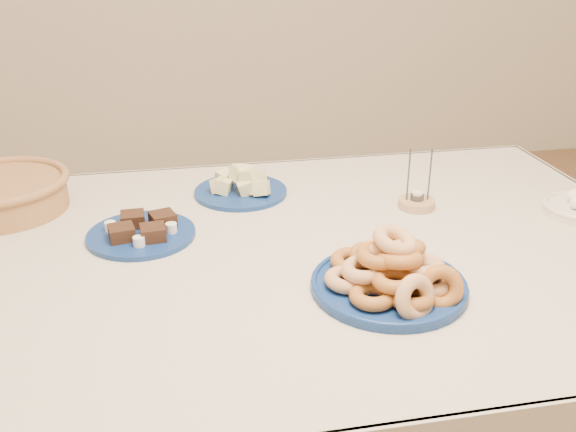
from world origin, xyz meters
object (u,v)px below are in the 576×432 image
(donut_platter, at_px, (392,275))
(melon_plate, at_px, (241,187))
(brownie_plate, at_px, (142,232))
(wicker_basket, at_px, (1,192))
(candle_holder, at_px, (417,202))
(dining_table, at_px, (284,291))

(donut_platter, distance_m, melon_plate, 0.57)
(brownie_plate, relative_size, wicker_basket, 0.59)
(melon_plate, xyz_separation_m, candle_holder, (0.41, -0.17, -0.01))
(brownie_plate, xyz_separation_m, wicker_basket, (-0.33, 0.22, 0.03))
(dining_table, distance_m, brownie_plate, 0.34)
(brownie_plate, bearing_deg, donut_platter, -35.01)
(dining_table, bearing_deg, melon_plate, 98.96)
(wicker_basket, height_order, candle_holder, candle_holder)
(dining_table, distance_m, melon_plate, 0.35)
(wicker_basket, bearing_deg, donut_platter, -34.26)
(melon_plate, bearing_deg, donut_platter, -67.62)
(melon_plate, relative_size, candle_holder, 1.89)
(donut_platter, bearing_deg, dining_table, 128.70)
(donut_platter, xyz_separation_m, brownie_plate, (-0.47, 0.33, -0.02))
(donut_platter, relative_size, brownie_plate, 1.46)
(donut_platter, bearing_deg, melon_plate, 112.38)
(donut_platter, xyz_separation_m, melon_plate, (-0.22, 0.53, -0.01))
(donut_platter, height_order, wicker_basket, donut_platter)
(melon_plate, height_order, wicker_basket, wicker_basket)
(dining_table, height_order, candle_holder, candle_holder)
(candle_holder, bearing_deg, melon_plate, 158.12)
(wicker_basket, bearing_deg, melon_plate, -1.29)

